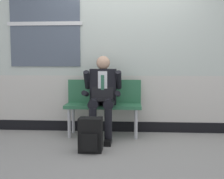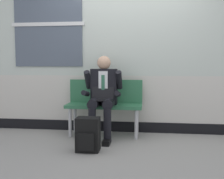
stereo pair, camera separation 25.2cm
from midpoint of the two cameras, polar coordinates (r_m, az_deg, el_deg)
ground_plane at (r=4.18m, az=0.28°, el=-10.37°), size 18.00×18.00×0.00m
station_wall at (r=4.64m, az=0.53°, el=8.65°), size 6.87×0.16×2.82m
bench_with_person at (r=4.42m, az=-3.34°, el=-2.52°), size 1.17×0.42×0.87m
person_seated at (r=4.22m, az=-3.68°, el=-0.99°), size 0.57×0.70×1.25m
backpack at (r=3.65m, az=-6.40°, el=-9.24°), size 0.30×0.25×0.44m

